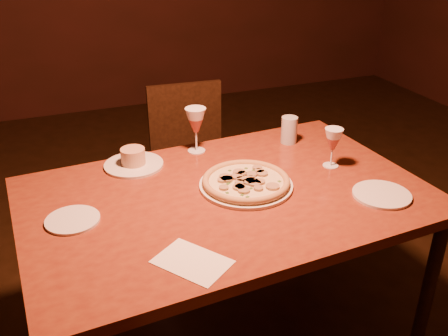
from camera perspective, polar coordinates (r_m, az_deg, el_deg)
name	(u,v)px	position (r m, az deg, el deg)	size (l,w,h in m)	color
dining_table	(227,209)	(1.84, 0.32, -4.76)	(1.50, 1.01, 0.77)	brown
chair_far	(191,155)	(2.78, -3.75, 1.49)	(0.44, 0.44, 0.86)	black
pizza_plate	(246,182)	(1.84, 2.53, -1.60)	(0.35, 0.35, 0.04)	silver
ramekin_saucer	(133,160)	(2.03, -10.32, 0.85)	(0.24, 0.24, 0.08)	silver
wine_glass_far	(196,130)	(2.10, -3.22, 4.34)	(0.09, 0.09, 0.19)	#A34A44
wine_glass_right	(332,148)	(2.02, 12.29, 2.28)	(0.07, 0.07, 0.16)	#A34A44
water_tumbler	(289,130)	(2.21, 7.46, 4.33)	(0.07, 0.07, 0.12)	#AFB9BF
side_plate_left	(73,220)	(1.72, -16.92, -5.69)	(0.18, 0.18, 0.01)	silver
side_plate_near	(382,195)	(1.88, 17.58, -2.91)	(0.21, 0.21, 0.01)	silver
menu_card	(192,262)	(1.47, -3.65, -10.64)	(0.14, 0.21, 0.00)	white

